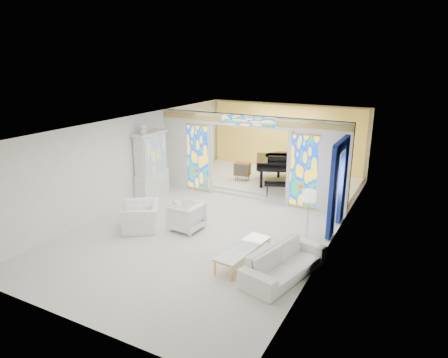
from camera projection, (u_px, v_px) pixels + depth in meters
The scene contains 24 objects.
floor at pixel (222, 217), 12.76m from camera, with size 12.00×12.00×0.00m, color beige.
ceiling at pixel (222, 123), 11.88m from camera, with size 7.00×12.00×0.02m, color white.
wall_back at pixel (286, 138), 17.40m from camera, with size 7.00×0.02×3.00m, color white.
wall_front at pixel (68, 252), 7.24m from camera, with size 7.00×0.02×3.00m, color white.
wall_left at pixel (133, 159), 13.87m from camera, with size 0.02×12.00×3.00m, color white.
wall_right at pixel (337, 188), 10.77m from camera, with size 0.02×12.00×3.00m, color white.
partition_wall at pixel (249, 154), 13.97m from camera, with size 7.00×0.22×3.00m.
stained_glass_left at pixel (198, 158), 14.88m from camera, with size 0.90×0.04×2.40m, color gold.
stained_glass_right at pixel (304, 171), 13.08m from camera, with size 0.90×0.04×2.40m, color gold.
stained_glass_transom at pixel (248, 121), 13.53m from camera, with size 2.00×0.04×0.34m, color gold.
alcove_platform at pixel (269, 180), 16.21m from camera, with size 6.80×3.80×0.18m, color beige.
gold_curtain_back at pixel (286, 139), 17.30m from camera, with size 6.70×0.10×2.90m, color #F7CE56.
chandelier at pixel (275, 121), 15.31m from camera, with size 0.48×0.48×0.30m, color gold.
blue_drapes at pixel (339, 178), 11.38m from camera, with size 0.14×1.85×2.65m.
china_cabinet at pixel (151, 165), 14.35m from camera, with size 0.56×1.46×2.72m.
armchair_left at pixel (141, 216), 11.77m from camera, with size 1.20×1.05×0.78m, color white.
armchair_right at pixel (186, 216), 11.71m from camera, with size 0.88×0.91×0.83m, color white.
sofa at pixel (284, 262), 9.24m from camera, with size 2.37×0.93×0.69m, color white.
side_table at pixel (175, 209), 12.44m from camera, with size 0.48×0.48×0.53m.
vase at pixel (175, 201), 12.36m from camera, with size 0.16×0.16×0.17m, color silver.
coffee_table at pixel (243, 249), 9.81m from camera, with size 0.79×1.93×0.42m.
floor_lamp at pixel (309, 199), 10.66m from camera, with size 0.37×0.37×1.49m.
grand_piano at pixel (281, 162), 15.54m from camera, with size 2.22×3.35×1.20m.
tv_console at pixel (242, 169), 15.80m from camera, with size 0.65×0.48×0.70m.
Camera 1 is at (5.54, -10.47, 4.90)m, focal length 32.00 mm.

